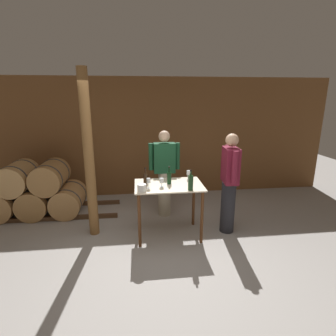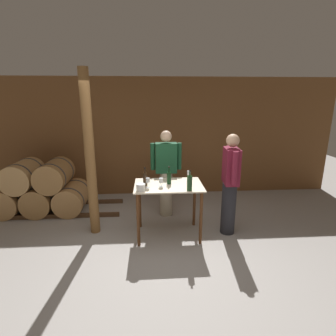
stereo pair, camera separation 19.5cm
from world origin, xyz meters
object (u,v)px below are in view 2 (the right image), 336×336
at_px(wine_bottle_left, 169,177).
at_px(wine_glass_near_center, 161,181).
at_px(wine_glass_near_left, 148,181).
at_px(ice_bucket, 141,187).
at_px(person_visitor_with_scarf, 230,183).
at_px(wine_glass_near_right, 189,179).
at_px(person_host, 166,172).
at_px(wine_glass_far_side, 189,173).
at_px(wine_bottle_far_left, 145,179).
at_px(wooden_post, 90,156).
at_px(wine_bottle_center, 190,183).

height_order(wine_bottle_left, wine_glass_near_center, wine_bottle_left).
xyz_separation_m(wine_glass_near_left, ice_bucket, (-0.11, -0.13, -0.06)).
bearing_deg(person_visitor_with_scarf, wine_glass_near_right, -172.24).
bearing_deg(wine_glass_near_left, person_host, 69.94).
height_order(wine_glass_near_right, person_host, person_host).
bearing_deg(person_visitor_with_scarf, wine_glass_far_side, 160.45).
bearing_deg(wine_bottle_far_left, wine_glass_far_side, 20.99).
height_order(wine_bottle_far_left, wine_glass_near_right, wine_bottle_far_left).
bearing_deg(person_host, wine_bottle_left, -89.93).
distance_m(wine_glass_near_right, ice_bucket, 0.78).
bearing_deg(ice_bucket, person_visitor_with_scarf, 10.68).
xyz_separation_m(wine_bottle_far_left, person_visitor_with_scarf, (1.39, 0.05, -0.11)).
relative_size(wooden_post, wine_bottle_far_left, 8.84).
distance_m(wooden_post, person_host, 1.48).
xyz_separation_m(wooden_post, wine_glass_near_left, (0.93, -0.33, -0.34)).
bearing_deg(wine_glass_near_center, person_host, 81.41).
bearing_deg(person_host, wine_glass_near_center, -98.59).
distance_m(wine_bottle_far_left, wine_bottle_center, 0.72).
relative_size(wine_bottle_center, person_visitor_with_scarf, 0.19).
distance_m(wine_glass_near_left, person_host, 1.00).
relative_size(wooden_post, wine_glass_far_side, 17.34).
relative_size(wine_glass_far_side, person_visitor_with_scarf, 0.09).
bearing_deg(wine_bottle_far_left, person_host, 65.34).
xyz_separation_m(wooden_post, wine_glass_near_center, (1.13, -0.29, -0.35)).
bearing_deg(wine_glass_near_left, wine_bottle_far_left, 114.35).
height_order(wooden_post, ice_bucket, wooden_post).
distance_m(wooden_post, wine_bottle_left, 1.33).
bearing_deg(person_visitor_with_scarf, ice_bucket, -169.32).
relative_size(wine_bottle_left, wine_glass_near_left, 1.82).
xyz_separation_m(wine_bottle_far_left, person_host, (0.38, 0.84, -0.13)).
relative_size(wine_glass_far_side, person_host, 0.09).
bearing_deg(wine_glass_near_right, person_visitor_with_scarf, 7.76).
relative_size(wine_glass_near_left, person_host, 0.10).
bearing_deg(ice_bucket, wine_glass_far_side, 32.22).
bearing_deg(wine_glass_near_center, wine_bottle_left, 44.98).
relative_size(wine_bottle_left, ice_bucket, 2.14).
xyz_separation_m(wine_glass_near_left, person_host, (0.34, 0.93, -0.13)).
xyz_separation_m(wine_bottle_left, wine_bottle_center, (0.29, -0.33, 0.01)).
xyz_separation_m(wine_bottle_left, ice_bucket, (-0.45, -0.30, -0.05)).
bearing_deg(wine_bottle_center, wine_glass_near_center, 154.81).
relative_size(wine_bottle_left, wine_glass_near_right, 1.83).
height_order(wooden_post, person_visitor_with_scarf, wooden_post).
height_order(person_host, person_visitor_with_scarf, person_visitor_with_scarf).
bearing_deg(wine_bottle_center, wine_glass_far_side, 82.68).
bearing_deg(ice_bucket, wine_bottle_left, 34.03).
height_order(wine_bottle_center, person_host, person_host).
xyz_separation_m(wine_bottle_far_left, wine_glass_near_right, (0.70, -0.04, -0.00)).
bearing_deg(wooden_post, wine_glass_far_side, 1.64).
bearing_deg(person_visitor_with_scarf, wooden_post, 175.36).
distance_m(wine_bottle_left, wine_glass_near_left, 0.38).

